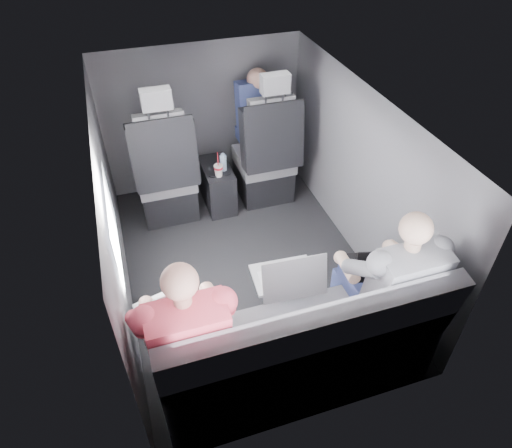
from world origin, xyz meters
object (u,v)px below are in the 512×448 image
object	(u,v)px
laptop_silver	(288,277)
passenger_rear_right	(387,282)
passenger_rear_left	(186,333)
front_seat_left	(166,178)
center_console	(217,186)
passenger_front_right	(257,113)
soda_cup	(219,170)
laptop_white	(169,310)
laptop_black	(372,265)
rear_bench	(299,352)
water_bottle	(223,163)
front_seat_right	(266,161)

from	to	relation	value
laptop_silver	passenger_rear_right	world-z (taller)	passenger_rear_right
laptop_silver	passenger_rear_left	size ratio (longest dim) A/B	0.33
laptop_silver	front_seat_left	bearing A→B (deg)	106.64
center_console	passenger_front_right	bearing A→B (deg)	25.70
soda_cup	laptop_silver	distance (m)	1.51
passenger_rear_left	laptop_white	bearing A→B (deg)	108.66
soda_cup	passenger_rear_right	distance (m)	1.81
passenger_front_right	laptop_silver	bearing A→B (deg)	-102.80
front_seat_left	passenger_front_right	xyz separation A→B (m)	(0.90, 0.26, 0.34)
center_console	passenger_rear_right	bearing A→B (deg)	-72.72
laptop_black	passenger_rear_right	distance (m)	0.14
rear_bench	water_bottle	xyz separation A→B (m)	(0.05, 1.86, 0.17)
laptop_white	laptop_black	xyz separation A→B (m)	(1.22, -0.03, -0.01)
front_seat_right	center_console	xyz separation A→B (m)	(-0.45, 0.04, -0.20)
front_seat_left	center_console	distance (m)	0.49
soda_cup	passenger_front_right	xyz separation A→B (m)	(0.47, 0.36, 0.28)
rear_bench	passenger_rear_right	distance (m)	0.66
water_bottle	laptop_white	distance (m)	1.76
laptop_white	laptop_black	distance (m)	1.22
passenger_rear_left	passenger_front_right	bearing A→B (deg)	62.68
front_seat_right	laptop_white	xyz separation A→B (m)	(-1.12, -1.64, 0.23)
water_bottle	laptop_silver	xyz separation A→B (m)	(-0.02, -1.57, 0.16)
front_seat_left	passenger_rear_right	bearing A→B (deg)	-60.44
water_bottle	passenger_rear_right	world-z (taller)	passenger_rear_right
front_seat_right	passenger_rear_right	size ratio (longest dim) A/B	1.06
front_seat_left	soda_cup	size ratio (longest dim) A/B	5.42
passenger_rear_right	laptop_silver	bearing A→B (deg)	159.74
front_seat_left	soda_cup	bearing A→B (deg)	-13.58
passenger_front_right	water_bottle	bearing A→B (deg)	-143.95
front_seat_left	laptop_black	bearing A→B (deg)	-58.96
laptop_white	passenger_rear_left	world-z (taller)	passenger_rear_left
front_seat_right	soda_cup	bearing A→B (deg)	-167.16
front_seat_right	laptop_silver	bearing A→B (deg)	-104.67
rear_bench	laptop_black	xyz separation A→B (m)	(0.55, 0.23, 0.32)
front_seat_left	laptop_black	world-z (taller)	front_seat_left
water_bottle	soda_cup	bearing A→B (deg)	-131.51
laptop_white	passenger_front_right	size ratio (longest dim) A/B	0.54
passenger_rear_right	laptop_white	bearing A→B (deg)	172.33
soda_cup	laptop_black	world-z (taller)	laptop_black
rear_bench	laptop_black	bearing A→B (deg)	22.95
laptop_silver	laptop_white	bearing A→B (deg)	-177.25
front_seat_left	water_bottle	size ratio (longest dim) A/B	7.47
rear_bench	passenger_front_right	bearing A→B (deg)	78.15
front_seat_right	center_console	size ratio (longest dim) A/B	2.64
passenger_front_right	passenger_rear_left	bearing A→B (deg)	-117.32
center_console	soda_cup	distance (m)	0.30
front_seat_right	rear_bench	xyz separation A→B (m)	(-0.45, -1.90, -0.09)
laptop_white	laptop_silver	size ratio (longest dim) A/B	0.99
passenger_rear_right	passenger_front_right	size ratio (longest dim) A/B	1.67
laptop_white	laptop_silver	bearing A→B (deg)	2.75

